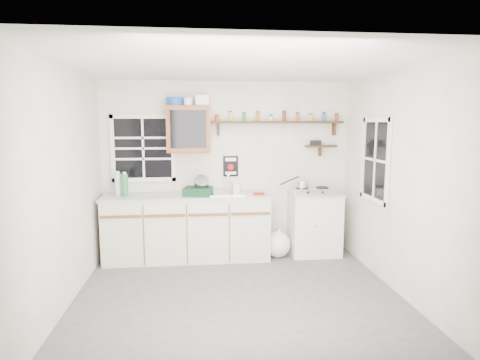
{
  "coord_description": "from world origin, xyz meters",
  "views": [
    {
      "loc": [
        -0.42,
        -4.24,
        1.91
      ],
      "look_at": [
        0.08,
        0.55,
        1.22
      ],
      "focal_mm": 30.0,
      "sensor_mm": 36.0,
      "label": 1
    }
  ],
  "objects_px": {
    "dish_rack": "(199,189)",
    "hotplate": "(312,190)",
    "spice_shelf": "(278,122)",
    "main_cabinet": "(188,227)",
    "right_cabinet": "(314,223)",
    "upper_cabinet": "(189,129)"
  },
  "relations": [
    {
      "from": "spice_shelf",
      "to": "right_cabinet",
      "type": "bearing_deg",
      "value": -19.9
    },
    {
      "from": "upper_cabinet",
      "to": "hotplate",
      "type": "distance_m",
      "value": 1.96
    },
    {
      "from": "upper_cabinet",
      "to": "spice_shelf",
      "type": "bearing_deg",
      "value": 3.1
    },
    {
      "from": "spice_shelf",
      "to": "dish_rack",
      "type": "distance_m",
      "value": 1.5
    },
    {
      "from": "main_cabinet",
      "to": "right_cabinet",
      "type": "distance_m",
      "value": 1.84
    },
    {
      "from": "main_cabinet",
      "to": "upper_cabinet",
      "type": "xyz_separation_m",
      "value": [
        0.03,
        0.14,
        1.36
      ]
    },
    {
      "from": "main_cabinet",
      "to": "dish_rack",
      "type": "relative_size",
      "value": 5.37
    },
    {
      "from": "main_cabinet",
      "to": "spice_shelf",
      "type": "xyz_separation_m",
      "value": [
        1.32,
        0.21,
        1.47
      ]
    },
    {
      "from": "right_cabinet",
      "to": "dish_rack",
      "type": "distance_m",
      "value": 1.76
    },
    {
      "from": "hotplate",
      "to": "main_cabinet",
      "type": "bearing_deg",
      "value": -175.21
    },
    {
      "from": "main_cabinet",
      "to": "right_cabinet",
      "type": "height_order",
      "value": "main_cabinet"
    },
    {
      "from": "right_cabinet",
      "to": "upper_cabinet",
      "type": "bearing_deg",
      "value": 176.24
    },
    {
      "from": "spice_shelf",
      "to": "dish_rack",
      "type": "height_order",
      "value": "spice_shelf"
    },
    {
      "from": "upper_cabinet",
      "to": "dish_rack",
      "type": "xyz_separation_m",
      "value": [
        0.13,
        -0.21,
        -0.81
      ]
    },
    {
      "from": "upper_cabinet",
      "to": "hotplate",
      "type": "xyz_separation_m",
      "value": [
        1.75,
        -0.14,
        -0.88
      ]
    },
    {
      "from": "right_cabinet",
      "to": "hotplate",
      "type": "relative_size",
      "value": 1.47
    },
    {
      "from": "right_cabinet",
      "to": "hotplate",
      "type": "bearing_deg",
      "value": -156.73
    },
    {
      "from": "main_cabinet",
      "to": "hotplate",
      "type": "relative_size",
      "value": 3.74
    },
    {
      "from": "dish_rack",
      "to": "hotplate",
      "type": "distance_m",
      "value": 1.62
    },
    {
      "from": "right_cabinet",
      "to": "spice_shelf",
      "type": "bearing_deg",
      "value": 160.1
    },
    {
      "from": "right_cabinet",
      "to": "hotplate",
      "type": "height_order",
      "value": "hotplate"
    },
    {
      "from": "main_cabinet",
      "to": "dish_rack",
      "type": "bearing_deg",
      "value": -22.69
    }
  ]
}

